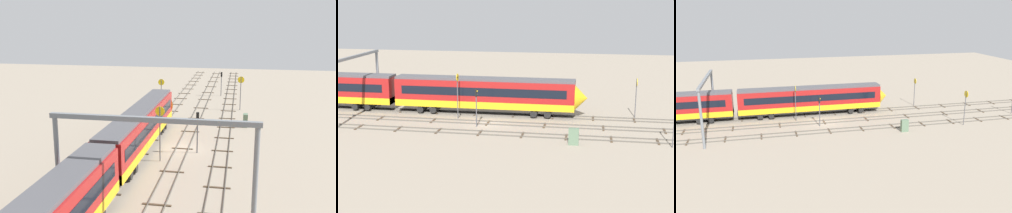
# 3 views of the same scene
# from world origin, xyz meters

# --- Properties ---
(ground_plane) EXTENTS (150.86, 150.86, 0.00)m
(ground_plane) POSITION_xyz_m (0.00, 0.00, 0.00)
(ground_plane) COLOR gray
(track_near_foreground) EXTENTS (134.86, 2.40, 0.16)m
(track_near_foreground) POSITION_xyz_m (-0.00, -4.57, 0.07)
(track_near_foreground) COLOR #59544C
(track_near_foreground) RESTS_ON ground
(track_second_near) EXTENTS (134.86, 2.40, 0.16)m
(track_second_near) POSITION_xyz_m (0.00, 0.00, 0.07)
(track_second_near) COLOR #59544C
(track_second_near) RESTS_ON ground
(track_with_train) EXTENTS (134.86, 2.40, 0.16)m
(track_with_train) POSITION_xyz_m (-0.00, 4.57, 0.07)
(track_with_train) COLOR #59544C
(track_with_train) RESTS_ON ground
(overhead_gantry) EXTENTS (0.40, 14.80, 8.13)m
(overhead_gantry) POSITION_xyz_m (-17.38, -0.37, 5.95)
(overhead_gantry) COLOR slate
(overhead_gantry) RESTS_ON ground
(speed_sign_far_trackside) EXTENTS (0.14, 1.01, 5.20)m
(speed_sign_far_trackside) POSITION_xyz_m (18.35, 6.17, 3.45)
(speed_sign_far_trackside) COLOR #4C4C51
(speed_sign_far_trackside) RESTS_ON ground
(speed_sign_distant_end) EXTENTS (0.14, 1.00, 5.89)m
(speed_sign_distant_end) POSITION_xyz_m (-4.30, 1.75, 3.86)
(speed_sign_distant_end) COLOR #4C4C51
(speed_sign_distant_end) RESTS_ON ground
(signal_light_trackside_approach) EXTENTS (0.31, 0.32, 4.66)m
(signal_light_trackside_approach) POSITION_xyz_m (-1.00, -1.80, 3.04)
(signal_light_trackside_approach) COLOR #4C4C51
(signal_light_trackside_approach) RESTS_ON ground
(relay_cabinet) EXTENTS (1.11, 0.63, 1.82)m
(relay_cabinet) POSITION_xyz_m (10.91, -7.18, 0.91)
(relay_cabinet) COLOR #597259
(relay_cabinet) RESTS_ON ground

